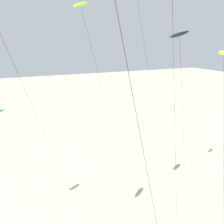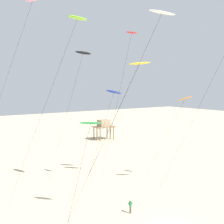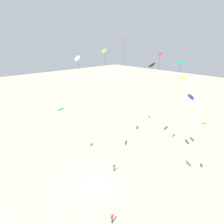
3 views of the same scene
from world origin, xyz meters
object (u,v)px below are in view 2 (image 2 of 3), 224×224
(kite_flyer_nearest, at_px, (130,206))
(stilt_house, at_px, (104,125))
(kite_pink, at_px, (30,8))
(kite_lime, at_px, (76,21))
(kite_white, at_px, (160,17))
(kite_navy, at_px, (114,92))
(kite_orange, at_px, (184,100))
(kite_green, at_px, (90,125))
(kite_red, at_px, (131,37))
(kite_yellow, at_px, (139,64))
(kite_black, at_px, (83,54))

(kite_flyer_nearest, height_order, stilt_house, stilt_house)
(kite_pink, xyz_separation_m, kite_flyer_nearest, (7.86, -10.18, -23.72))
(kite_lime, height_order, kite_white, kite_lime)
(kite_navy, bearing_deg, kite_orange, -53.29)
(kite_white, bearing_deg, kite_lime, 114.67)
(kite_green, bearing_deg, kite_red, 40.82)
(kite_white, bearing_deg, kite_navy, 66.46)
(kite_red, relative_size, kite_orange, 1.66)
(kite_red, height_order, kite_flyer_nearest, kite_red)
(kite_pink, bearing_deg, kite_green, -93.24)
(stilt_house, bearing_deg, kite_white, -117.78)
(kite_white, bearing_deg, kite_green, 176.04)
(kite_orange, relative_size, kite_flyer_nearest, 8.09)
(kite_navy, relative_size, stilt_house, 2.62)
(kite_green, height_order, stilt_house, kite_green)
(kite_green, distance_m, kite_flyer_nearest, 15.03)
(kite_pink, bearing_deg, kite_yellow, -7.60)
(kite_white, xyz_separation_m, stilt_house, (25.69, 48.77, -17.25))
(kite_green, relative_size, kite_flyer_nearest, 7.27)
(stilt_house, bearing_deg, kite_navy, -120.47)
(kite_green, height_order, kite_pink, kite_pink)
(kite_orange, bearing_deg, kite_flyer_nearest, -162.03)
(kite_red, xyz_separation_m, kite_green, (-13.34, -11.52, -9.81))
(kite_red, bearing_deg, kite_white, -116.68)
(kite_red, bearing_deg, kite_orange, -8.89)
(kite_green, distance_m, kite_navy, 24.95)
(kite_yellow, relative_size, kite_pink, 0.72)
(kite_green, height_order, kite_white, kite_white)
(kite_yellow, xyz_separation_m, kite_flyer_nearest, (-7.90, -8.08, -17.25))
(kite_red, height_order, kite_lime, kite_lime)
(kite_pink, bearing_deg, kite_orange, -14.64)
(kite_green, height_order, kite_black, kite_black)
(kite_yellow, bearing_deg, kite_green, -140.67)
(kite_black, distance_m, kite_flyer_nearest, 21.37)
(kite_black, distance_m, stilt_house, 43.19)
(kite_lime, relative_size, kite_orange, 1.69)
(kite_orange, relative_size, kite_black, 0.67)
(kite_red, distance_m, kite_navy, 11.15)
(kite_red, distance_m, kite_yellow, 5.22)
(kite_pink, bearing_deg, kite_navy, 12.82)
(kite_orange, distance_m, kite_pink, 25.37)
(kite_green, bearing_deg, kite_navy, 50.37)
(kite_navy, distance_m, stilt_house, 35.15)
(kite_red, relative_size, kite_white, 1.01)
(kite_flyer_nearest, bearing_deg, kite_red, 52.38)
(kite_flyer_nearest, xyz_separation_m, stilt_house, (24.24, 42.70, 3.21))
(kite_navy, relative_size, kite_flyer_nearest, 8.65)
(kite_navy, bearing_deg, kite_pink, -167.18)
(kite_orange, height_order, stilt_house, kite_orange)
(kite_lime, height_order, kite_navy, kite_lime)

